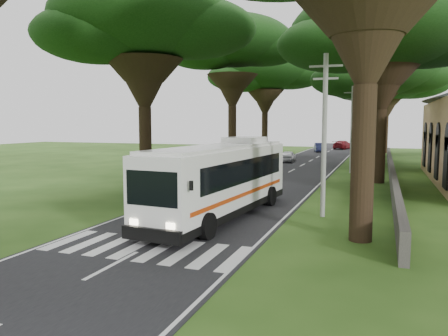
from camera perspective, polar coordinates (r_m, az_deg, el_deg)
The scene contains 18 objects.
ground at distance 18.44m, azimuth -7.24°, elevation -8.81°, with size 140.00×140.00×0.00m, color #254513.
road at distance 41.91m, azimuth 8.57°, elevation -0.51°, with size 8.00×120.00×0.04m, color black.
crosswalk at distance 16.75m, azimuth -10.42°, elevation -10.39°, with size 8.00×3.00×0.01m, color silver.
property_wall at distance 40.05m, azimuth 21.02°, elevation -0.29°, with size 0.35×50.00×1.20m, color #383533.
pole_near at distance 22.01m, azimuth 12.97°, elevation 4.49°, with size 1.60×0.24×8.00m.
pole_mid at distance 41.92m, azimuth 16.35°, elevation 5.03°, with size 1.60×0.24×8.00m.
pole_far at distance 61.89m, azimuth 17.56°, elevation 5.22°, with size 1.60×0.24×8.00m.
tree_l_mida at distance 32.95m, azimuth -10.51°, elevation 18.09°, with size 12.95×12.95×14.60m.
tree_l_midb at distance 49.19m, azimuth 1.10°, elevation 15.96°, with size 13.02×13.02×16.22m.
tree_l_far at distance 66.43m, azimuth 5.42°, elevation 12.57°, with size 14.79×14.79×15.63m.
tree_r_mida at distance 36.47m, azimuth 20.15°, elevation 16.33°, with size 14.00×14.00×14.58m.
tree_r_midb at distance 54.16m, azimuth 19.55°, elevation 11.86°, with size 13.68×13.68×13.59m.
tree_r_far at distance 72.13m, azimuth 20.52°, elevation 10.78°, with size 15.52×15.52×14.59m.
coach_bus at distance 21.54m, azimuth -0.27°, elevation -1.39°, with size 3.61×12.33×3.58m.
distant_car_a at distance 52.32m, azimuth 8.38°, elevation 1.53°, with size 1.59×3.95×1.34m, color silver.
distant_car_b at distance 71.06m, azimuth 12.41°, elevation 2.64°, with size 1.51×4.33×1.43m, color #21264D.
distant_car_c at distance 79.67m, azimuth 15.27°, elevation 2.94°, with size 2.10×5.17×1.50m, color maroon.
pedestrian at distance 29.01m, azimuth -6.43°, elevation -1.50°, with size 0.68×0.45×1.87m, color black.
Camera 1 is at (8.20, -15.83, 4.69)m, focal length 35.00 mm.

